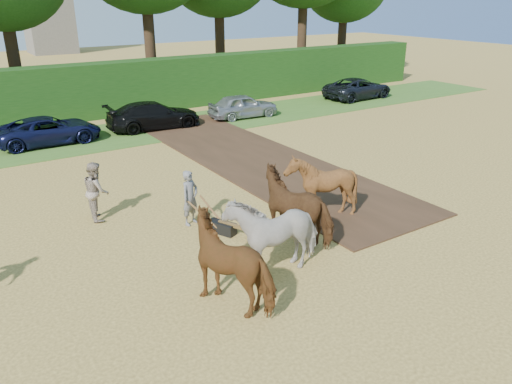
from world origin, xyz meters
name	(u,v)px	position (x,y,z in m)	size (l,w,h in m)	color
ground	(337,226)	(0.00, 0.00, 0.00)	(120.00, 120.00, 0.00)	gold
earth_strip	(253,158)	(1.50, 7.00, 0.03)	(4.50, 17.00, 0.05)	#472D1C
grass_verge	(156,129)	(0.00, 14.00, 0.01)	(50.00, 5.00, 0.03)	#38601E
hedgerow	(124,88)	(0.00, 18.50, 1.50)	(46.00, 1.60, 3.00)	#14380F
spectator_near	(96,191)	(-5.84, 4.57, 0.92)	(0.89, 0.70, 1.84)	#B9A592
plough_team	(283,217)	(-2.28, -0.31, 1.02)	(6.76, 5.91, 2.05)	brown
parked_cars	(148,117)	(-0.32, 14.12, 0.68)	(34.77, 2.72, 1.41)	#A7ABAE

